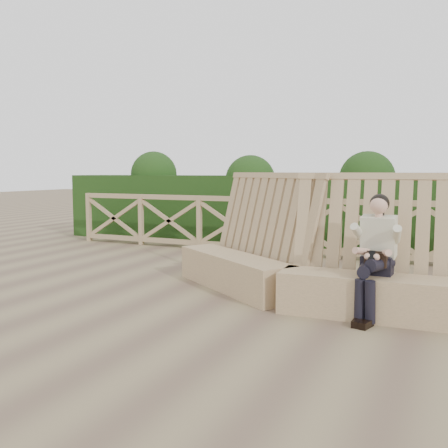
% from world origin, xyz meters
% --- Properties ---
extents(ground, '(60.00, 60.00, 0.00)m').
position_xyz_m(ground, '(0.00, 0.00, 0.00)').
color(ground, brown).
rests_on(ground, ground).
extents(bench, '(4.10, 1.91, 1.60)m').
position_xyz_m(bench, '(0.95, 0.35, 0.40)').
color(bench, '#8E7551').
rests_on(bench, ground).
extents(woman, '(0.38, 0.79, 1.35)m').
position_xyz_m(woman, '(1.85, -0.00, 0.73)').
color(woman, black).
rests_on(woman, ground).
extents(guardrail, '(10.10, 0.09, 1.10)m').
position_xyz_m(guardrail, '(0.00, 3.50, 0.55)').
color(guardrail, '#8B7151').
rests_on(guardrail, ground).
extents(hedge, '(12.00, 1.20, 1.50)m').
position_xyz_m(hedge, '(0.00, 4.70, 0.75)').
color(hedge, black).
rests_on(hedge, ground).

